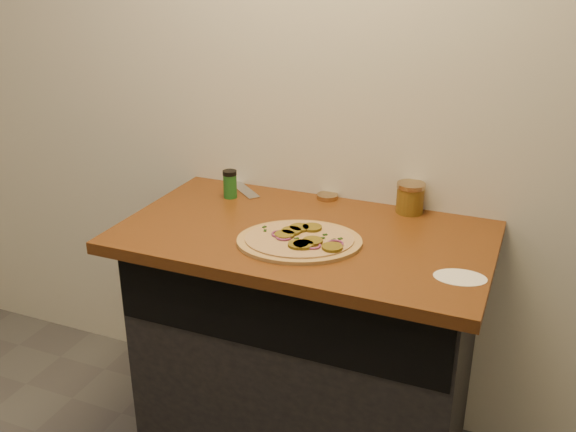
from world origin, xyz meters
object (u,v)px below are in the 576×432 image
at_px(pizza, 300,240).
at_px(salsa_jar, 410,198).
at_px(chefs_knife, 234,181).
at_px(spice_shaker, 230,184).

bearing_deg(pizza, salsa_jar, 55.87).
distance_m(chefs_knife, spice_shaker, 0.17).
relative_size(pizza, salsa_jar, 4.61).
bearing_deg(chefs_knife, spice_shaker, -67.35).
bearing_deg(spice_shaker, chefs_knife, 112.65).
bearing_deg(salsa_jar, chefs_knife, 176.50).
relative_size(pizza, spice_shaker, 4.77).
bearing_deg(salsa_jar, spice_shaker, -170.36).
bearing_deg(pizza, spice_shaker, 144.59).
height_order(pizza, spice_shaker, spice_shaker).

